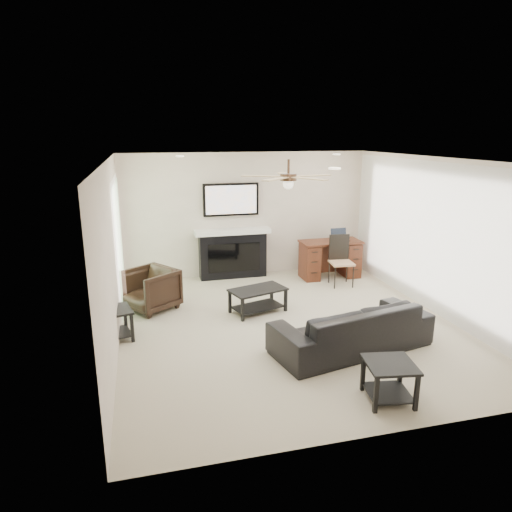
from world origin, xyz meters
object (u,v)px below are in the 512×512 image
at_px(coffee_table, 258,300).
at_px(armchair, 151,289).
at_px(fireplace_unit, 233,232).
at_px(desk, 330,259).
at_px(sofa, 352,327).

bearing_deg(coffee_table, armchair, 144.85).
xyz_separation_m(armchair, fireplace_unit, (1.68, 1.40, 0.61)).
xyz_separation_m(armchair, desk, (3.60, 0.92, 0.03)).
bearing_deg(fireplace_unit, coffee_table, -89.40).
relative_size(sofa, coffee_table, 2.44).
height_order(sofa, armchair, armchair).
bearing_deg(fireplace_unit, desk, -13.95).
bearing_deg(armchair, fireplace_unit, 94.17).
relative_size(sofa, armchair, 2.86).
bearing_deg(armchair, desk, 68.78).
bearing_deg(coffee_table, desk, 20.57).
bearing_deg(armchair, coffee_table, 36.49).
xyz_separation_m(sofa, desk, (1.00, 3.07, 0.06)).
bearing_deg(coffee_table, sofa, -77.86).
xyz_separation_m(sofa, fireplace_unit, (-0.92, 3.55, 0.63)).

